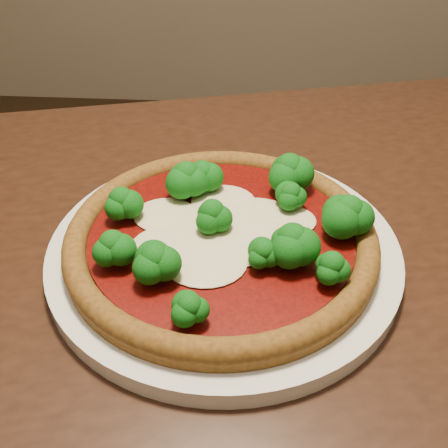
{
  "coord_description": "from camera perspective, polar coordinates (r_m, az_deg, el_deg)",
  "views": [
    {
      "loc": [
        0.08,
        -0.41,
        1.09
      ],
      "look_at": [
        0.06,
        -0.03,
        0.79
      ],
      "focal_mm": 40.0,
      "sensor_mm": 36.0,
      "label": 1
    }
  ],
  "objects": [
    {
      "name": "dining_table",
      "position": [
        0.59,
        -0.2,
        -9.04
      ],
      "size": [
        1.47,
        1.04,
        0.75
      ],
      "rotation": [
        0.0,
        0.0,
        0.26
      ],
      "color": "black",
      "rests_on": "floor"
    },
    {
      "name": "plate",
      "position": [
        0.5,
        -0.0,
        -2.8
      ],
      "size": [
        0.35,
        0.35,
        0.02
      ],
      "primitive_type": "cylinder",
      "color": "silver",
      "rests_on": "dining_table"
    },
    {
      "name": "pizza",
      "position": [
        0.48,
        0.06,
        -0.81
      ],
      "size": [
        0.3,
        0.3,
        0.06
      ],
      "rotation": [
        0.0,
        0.0,
        0.3
      ],
      "color": "brown",
      "rests_on": "plate"
    }
  ]
}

